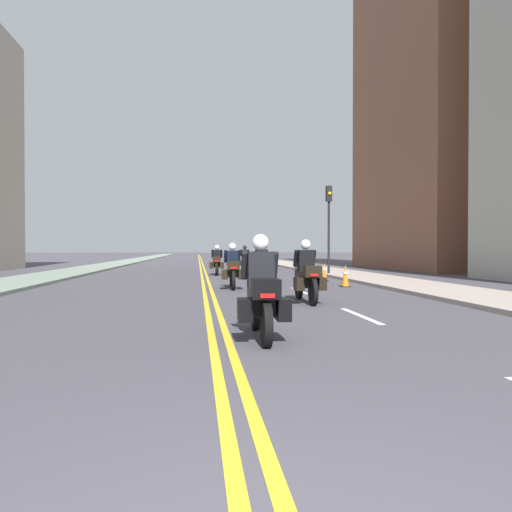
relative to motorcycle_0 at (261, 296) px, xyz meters
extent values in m
plane|color=#45414A|center=(-0.63, 42.30, -0.66)|extent=(264.00, 264.00, 0.00)
cube|color=gray|center=(-8.07, 42.30, -0.60)|extent=(2.88, 144.00, 0.12)
cube|color=#A8988D|center=(6.81, 42.30, -0.60)|extent=(2.88, 144.00, 0.12)
cube|color=yellow|center=(-0.75, 42.30, -0.66)|extent=(0.12, 132.00, 0.01)
cube|color=yellow|center=(-0.51, 42.30, -0.66)|extent=(0.12, 132.00, 0.01)
cube|color=silver|center=(2.37, 2.30, -0.66)|extent=(0.14, 2.40, 0.01)
cube|color=silver|center=(2.37, 8.30, -0.66)|extent=(0.14, 2.40, 0.01)
cube|color=silver|center=(2.37, 14.30, -0.66)|extent=(0.14, 2.40, 0.01)
cube|color=silver|center=(2.37, 20.30, -0.66)|extent=(0.14, 2.40, 0.01)
cube|color=silver|center=(2.37, 26.30, -0.66)|extent=(0.14, 2.40, 0.01)
cube|color=silver|center=(2.37, 32.30, -0.66)|extent=(0.14, 2.40, 0.01)
cube|color=silver|center=(2.37, 38.30, -0.66)|extent=(0.14, 2.40, 0.01)
cube|color=silver|center=(2.37, 44.30, -0.66)|extent=(0.14, 2.40, 0.01)
cube|color=silver|center=(2.37, 50.30, -0.66)|extent=(0.14, 2.40, 0.01)
cube|color=brown|center=(15.04, 24.48, 12.09)|extent=(6.32, 14.31, 25.50)
cube|color=#2D3847|center=(18.22, 24.48, 5.72)|extent=(0.04, 12.02, 0.90)
cube|color=#2D3847|center=(18.22, 24.48, 10.39)|extent=(0.04, 12.02, 0.90)
cube|color=#2D3847|center=(18.22, 24.48, 15.07)|extent=(0.04, 12.02, 0.90)
cylinder|color=black|center=(0.01, 0.86, -0.34)|extent=(0.12, 0.63, 0.63)
cylinder|color=black|center=(-0.01, -0.62, -0.34)|extent=(0.12, 0.63, 0.63)
cube|color=silver|center=(0.01, 0.86, -0.01)|extent=(0.15, 0.32, 0.04)
cube|color=black|center=(0.00, 0.12, -0.06)|extent=(0.34, 1.13, 0.40)
cube|color=black|center=(-0.01, -0.55, 0.16)|extent=(0.41, 0.37, 0.28)
cube|color=red|center=(-0.01, -0.74, 0.08)|extent=(0.20, 0.03, 0.06)
cube|color=black|center=(-0.29, -0.32, -0.16)|extent=(0.21, 0.44, 0.32)
cube|color=black|center=(0.27, -0.33, -0.16)|extent=(0.21, 0.44, 0.32)
cube|color=#B2C1CC|center=(0.01, 0.60, 0.32)|extent=(0.36, 0.13, 0.36)
cube|color=black|center=(0.00, 0.07, 0.41)|extent=(0.40, 0.27, 0.55)
cylinder|color=black|center=(-0.24, 0.23, 0.46)|extent=(0.10, 0.28, 0.45)
cylinder|color=black|center=(0.24, 0.22, 0.46)|extent=(0.10, 0.28, 0.45)
sphere|color=white|center=(0.00, 0.10, 0.82)|extent=(0.26, 0.26, 0.26)
cylinder|color=black|center=(1.81, 5.74, -0.32)|extent=(0.10, 0.67, 0.67)
cylinder|color=black|center=(1.81, 4.10, -0.32)|extent=(0.10, 0.67, 0.67)
cube|color=silver|center=(1.81, 5.74, 0.03)|extent=(0.14, 0.32, 0.04)
cube|color=black|center=(1.81, 4.92, -0.04)|extent=(0.32, 1.25, 0.40)
cube|color=black|center=(1.81, 4.18, 0.18)|extent=(0.40, 0.36, 0.28)
cube|color=red|center=(1.81, 3.99, 0.10)|extent=(0.20, 0.03, 0.06)
cube|color=black|center=(1.53, 4.43, -0.14)|extent=(0.20, 0.44, 0.32)
cube|color=black|center=(2.09, 4.43, -0.14)|extent=(0.20, 0.44, 0.32)
cube|color=#B2C1CC|center=(1.81, 5.45, 0.34)|extent=(0.36, 0.12, 0.36)
cube|color=black|center=(1.81, 4.87, 0.43)|extent=(0.40, 0.26, 0.54)
cylinder|color=black|center=(1.57, 5.02, 0.48)|extent=(0.10, 0.28, 0.45)
cylinder|color=black|center=(2.05, 5.02, 0.48)|extent=(0.10, 0.28, 0.45)
sphere|color=white|center=(1.81, 4.90, 0.84)|extent=(0.26, 0.26, 0.26)
cylinder|color=black|center=(0.26, 10.28, -0.33)|extent=(0.13, 0.67, 0.67)
cylinder|color=black|center=(0.22, 8.67, -0.33)|extent=(0.13, 0.67, 0.67)
cube|color=silver|center=(0.26, 10.28, 0.03)|extent=(0.15, 0.32, 0.04)
cube|color=black|center=(0.24, 9.48, -0.05)|extent=(0.35, 1.23, 0.40)
cube|color=black|center=(0.22, 8.75, 0.17)|extent=(0.41, 0.37, 0.28)
cube|color=red|center=(0.22, 8.56, 0.09)|extent=(0.20, 0.04, 0.06)
cube|color=black|center=(-0.05, 9.00, -0.15)|extent=(0.21, 0.45, 0.32)
cube|color=black|center=(0.51, 8.98, -0.15)|extent=(0.21, 0.45, 0.32)
cube|color=#B2C1CC|center=(0.26, 9.99, 0.33)|extent=(0.36, 0.13, 0.36)
cube|color=black|center=(0.24, 9.43, 0.41)|extent=(0.41, 0.27, 0.51)
cylinder|color=black|center=(0.00, 9.58, 0.46)|extent=(0.11, 0.28, 0.45)
cylinder|color=black|center=(0.48, 9.57, 0.46)|extent=(0.11, 0.28, 0.45)
sphere|color=white|center=(0.24, 9.46, 0.80)|extent=(0.26, 0.26, 0.26)
cylinder|color=black|center=(1.83, 14.23, -0.33)|extent=(0.14, 0.67, 0.66)
cylinder|color=black|center=(1.76, 12.73, -0.33)|extent=(0.14, 0.67, 0.66)
cube|color=silver|center=(1.83, 14.23, 0.02)|extent=(0.15, 0.33, 0.04)
cube|color=black|center=(1.80, 13.48, -0.05)|extent=(0.37, 1.16, 0.40)
cube|color=black|center=(1.76, 12.80, 0.17)|extent=(0.42, 0.38, 0.28)
cube|color=red|center=(1.76, 12.61, 0.09)|extent=(0.20, 0.04, 0.06)
cube|color=black|center=(1.49, 13.04, -0.15)|extent=(0.22, 0.45, 0.32)
cube|color=black|center=(2.05, 13.01, -0.15)|extent=(0.22, 0.45, 0.32)
cube|color=#B2C1CC|center=(1.82, 13.96, 0.33)|extent=(0.37, 0.14, 0.36)
cube|color=black|center=(1.79, 13.43, 0.43)|extent=(0.41, 0.28, 0.55)
cylinder|color=black|center=(1.56, 13.59, 0.48)|extent=(0.11, 0.29, 0.45)
cylinder|color=black|center=(2.04, 13.57, 0.48)|extent=(0.11, 0.29, 0.45)
sphere|color=white|center=(1.79, 13.46, 0.84)|extent=(0.26, 0.26, 0.26)
cylinder|color=black|center=(0.10, 19.03, -0.32)|extent=(0.16, 0.68, 0.68)
cylinder|color=black|center=(0.00, 17.40, -0.32)|extent=(0.16, 0.68, 0.68)
cube|color=silver|center=(0.10, 19.03, 0.04)|extent=(0.16, 0.33, 0.04)
cube|color=black|center=(0.05, 18.21, -0.04)|extent=(0.39, 1.25, 0.40)
cube|color=black|center=(0.01, 17.48, 0.18)|extent=(0.42, 0.38, 0.28)
cube|color=red|center=(0.00, 17.29, 0.10)|extent=(0.20, 0.04, 0.06)
cube|color=black|center=(-0.26, 17.74, -0.14)|extent=(0.23, 0.45, 0.32)
cube|color=black|center=(0.30, 17.71, -0.14)|extent=(0.23, 0.45, 0.32)
cube|color=#B2C1CC|center=(0.08, 18.73, 0.34)|extent=(0.37, 0.14, 0.36)
cube|color=black|center=(0.05, 18.16, 0.41)|extent=(0.41, 0.28, 0.50)
cylinder|color=black|center=(-0.18, 18.33, 0.46)|extent=(0.12, 0.29, 0.45)
cylinder|color=black|center=(0.30, 18.30, 0.46)|extent=(0.12, 0.29, 0.45)
sphere|color=white|center=(0.05, 18.19, 0.80)|extent=(0.26, 0.26, 0.26)
cylinder|color=black|center=(2.01, 23.68, -0.34)|extent=(0.12, 0.64, 0.64)
cylinder|color=black|center=(1.98, 22.20, -0.34)|extent=(0.12, 0.64, 0.64)
cube|color=silver|center=(2.01, 23.68, 0.00)|extent=(0.15, 0.32, 0.04)
cube|color=black|center=(2.00, 22.94, -0.06)|extent=(0.34, 1.13, 0.40)
cube|color=black|center=(1.98, 22.28, 0.16)|extent=(0.41, 0.37, 0.28)
cube|color=red|center=(1.98, 22.09, 0.08)|extent=(0.20, 0.03, 0.06)
cube|color=black|center=(1.71, 22.50, -0.16)|extent=(0.21, 0.44, 0.32)
cube|color=black|center=(2.27, 22.49, -0.16)|extent=(0.21, 0.44, 0.32)
cube|color=#B2C1CC|center=(2.01, 23.41, 0.32)|extent=(0.36, 0.13, 0.36)
cube|color=black|center=(2.00, 22.89, 0.41)|extent=(0.41, 0.27, 0.55)
cylinder|color=black|center=(1.76, 23.05, 0.46)|extent=(0.11, 0.28, 0.45)
cylinder|color=black|center=(2.24, 23.03, 0.46)|extent=(0.11, 0.28, 0.45)
sphere|color=black|center=(2.00, 22.92, 0.83)|extent=(0.26, 0.26, 0.26)
cube|color=black|center=(4.47, 12.92, -0.64)|extent=(0.31, 0.31, 0.03)
cone|color=orange|center=(4.47, 12.92, -0.25)|extent=(0.25, 0.25, 0.75)
cylinder|color=white|center=(4.47, 12.92, -0.16)|extent=(0.17, 0.17, 0.08)
cube|color=black|center=(4.35, 9.61, -0.64)|extent=(0.33, 0.33, 0.03)
cone|color=orange|center=(4.35, 9.61, -0.24)|extent=(0.26, 0.26, 0.79)
cylinder|color=white|center=(4.35, 9.61, -0.14)|extent=(0.18, 0.18, 0.08)
cylinder|color=black|center=(5.77, 16.92, 1.28)|extent=(0.12, 0.12, 3.87)
cube|color=black|center=(5.77, 16.92, 3.56)|extent=(0.28, 0.28, 0.80)
sphere|color=yellow|center=(5.77, 16.77, 3.56)|extent=(0.18, 0.18, 0.18)
camera|label=1|loc=(-0.97, -7.29, 0.73)|focal=33.81mm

